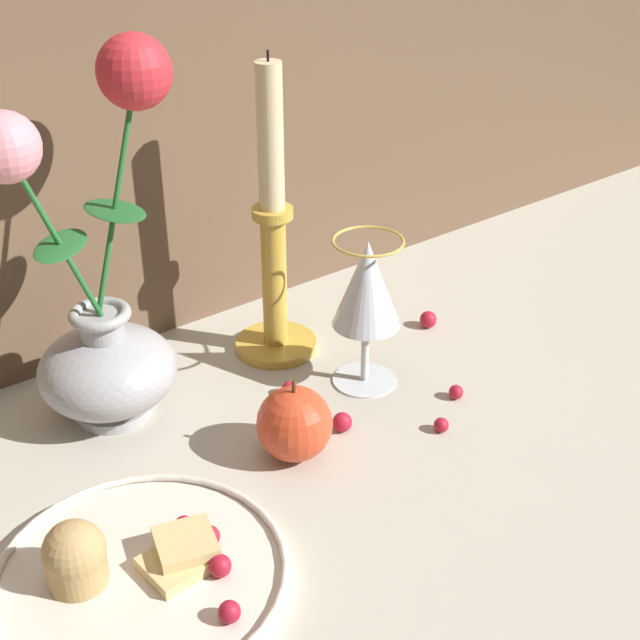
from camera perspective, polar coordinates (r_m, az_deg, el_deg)
The scene contains 11 objects.
ground_plane at distance 0.84m, azimuth -3.29°, elevation -7.17°, with size 2.40×2.40×0.00m, color #B7B2A3.
vase at distance 0.82m, azimuth -13.78°, elevation 0.52°, with size 0.18×0.13×0.35m.
plate_with_pastries at distance 0.70m, azimuth -11.80°, elevation -15.53°, with size 0.22×0.22×0.06m.
wine_glass at distance 0.85m, azimuth 3.02°, elevation 1.95°, with size 0.07×0.07×0.16m.
candlestick at distance 0.90m, azimuth -2.99°, elevation 4.44°, with size 0.09×0.09×0.32m.
apple_beside_vase at distance 0.79m, azimuth -1.79°, elevation -6.71°, with size 0.07×0.07×0.08m.
berry_near_plate at distance 0.83m, azimuth 1.43°, elevation -6.55°, with size 0.02×0.02×0.02m, color #AD192D.
berry_front_center at distance 0.88m, azimuth -1.96°, elevation -4.41°, with size 0.02×0.02×0.02m, color #AD192D.
berry_by_glass_stem at distance 0.89m, azimuth 8.70°, elevation -4.58°, with size 0.01×0.01×0.01m, color #AD192D.
berry_under_candlestick at distance 1.00m, azimuth 6.94°, elevation 0.03°, with size 0.02×0.02×0.02m, color #AD192D.
berry_far_right at distance 0.84m, azimuth 7.77°, elevation -6.67°, with size 0.01×0.01×0.01m, color #AD192D.
Camera 1 is at (-0.37, -0.56, 0.50)m, focal length 50.00 mm.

